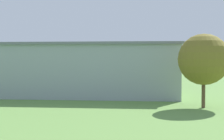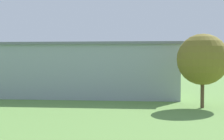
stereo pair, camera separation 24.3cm
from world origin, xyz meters
TOP-DOWN VIEW (x-y plane):
  - ground_plane at (0.00, 0.00)m, footprint 400.00×400.00m
  - hangar at (1.14, 38.06)m, footprint 32.14×12.77m
  - biplane at (-4.03, -3.03)m, footprint 7.92×7.20m
  - person_near_hangar_door at (9.89, 21.32)m, footprint 0.50×0.50m
  - person_beside_truck at (-11.30, 23.57)m, footprint 0.38×0.38m
  - person_crossing_taxiway at (5.24, 21.25)m, footprint 0.38×0.38m
  - tree_near_perimeter_road at (-16.57, 48.54)m, footprint 5.57×5.57m

SIDE VIEW (x-z plane):
  - ground_plane at x=0.00m, z-range 0.00..0.00m
  - person_near_hangar_door at x=9.89m, z-range 0.00..1.69m
  - person_crossing_taxiway at x=5.24m, z-range 0.00..1.74m
  - person_beside_truck at x=-11.30m, z-range 0.00..1.76m
  - biplane at x=-4.03m, z-range 1.60..5.53m
  - hangar at x=1.14m, z-range 0.01..7.51m
  - tree_near_perimeter_road at x=-16.57m, z-range 1.23..9.30m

